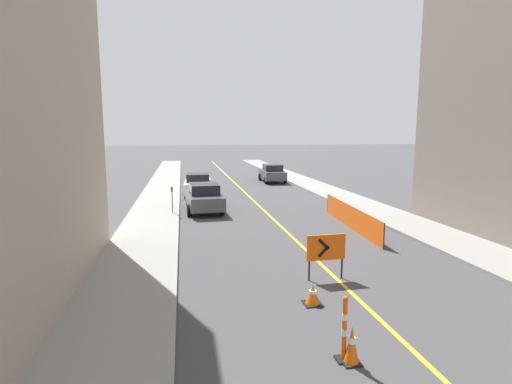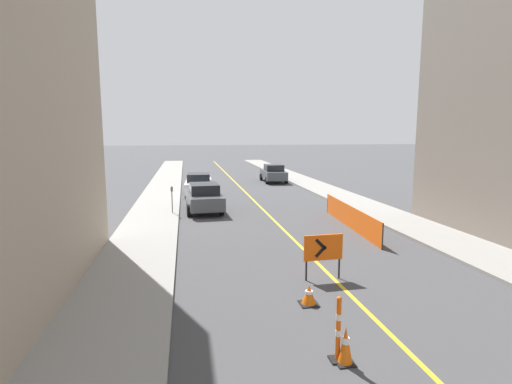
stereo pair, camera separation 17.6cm
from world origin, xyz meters
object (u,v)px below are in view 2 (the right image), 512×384
at_px(traffic_cone_fourth, 346,346).
at_px(parked_car_curb_far, 273,173).
at_px(parked_car_curb_mid, 199,184).
at_px(traffic_cone_fifth, 309,295).
at_px(parking_meter_near_curb, 172,194).
at_px(delineator_post_rear, 338,333).
at_px(arrow_barricade_primary, 323,249).
at_px(parked_car_curb_near, 204,197).

height_order(traffic_cone_fourth, parked_car_curb_far, parked_car_curb_far).
height_order(parked_car_curb_mid, parked_car_curb_far, same).
bearing_deg(traffic_cone_fifth, parking_meter_near_curb, 107.42).
bearing_deg(delineator_post_rear, traffic_cone_fourth, -48.66).
bearing_deg(arrow_barricade_primary, traffic_cone_fifth, -122.58).
xyz_separation_m(traffic_cone_fifth, delineator_post_rear, (-0.23, -2.57, 0.32)).
relative_size(traffic_cone_fifth, parking_meter_near_curb, 0.36).
bearing_deg(parked_car_curb_near, traffic_cone_fifth, -84.24).
bearing_deg(delineator_post_rear, parking_meter_near_curb, 103.68).
relative_size(traffic_cone_fifth, parked_car_curb_mid, 0.12).
bearing_deg(traffic_cone_fourth, parked_car_curb_far, 80.27).
bearing_deg(traffic_cone_fourth, traffic_cone_fifth, 87.37).
relative_size(parked_car_curb_far, parking_meter_near_curb, 3.03).
xyz_separation_m(delineator_post_rear, parked_car_curb_far, (4.93, 28.03, 0.23)).
bearing_deg(parked_car_curb_mid, parked_car_curb_near, -85.94).
relative_size(traffic_cone_fifth, delineator_post_rear, 0.39).
xyz_separation_m(traffic_cone_fifth, parking_meter_near_curb, (-3.81, 12.13, 0.88)).
xyz_separation_m(traffic_cone_fourth, parked_car_curb_far, (4.83, 28.15, 0.43)).
distance_m(delineator_post_rear, parked_car_curb_near, 15.58).
bearing_deg(traffic_cone_fifth, traffic_cone_fourth, -92.63).
height_order(arrow_barricade_primary, parked_car_curb_mid, parked_car_curb_mid).
bearing_deg(arrow_barricade_primary, parking_meter_near_curb, 111.88).
bearing_deg(parked_car_curb_near, delineator_post_rear, -86.57).
bearing_deg(parked_car_curb_mid, arrow_barricade_primary, -76.63).
height_order(traffic_cone_fourth, parked_car_curb_mid, parked_car_curb_mid).
bearing_deg(parked_car_curb_near, parked_car_curb_mid, 87.70).
xyz_separation_m(arrow_barricade_primary, parked_car_curb_mid, (-3.12, 17.06, -0.15)).
xyz_separation_m(traffic_cone_fourth, traffic_cone_fifth, (0.12, 2.69, -0.11)).
height_order(delineator_post_rear, parked_car_curb_near, parked_car_curb_near).
distance_m(traffic_cone_fourth, traffic_cone_fifth, 2.69).
xyz_separation_m(traffic_cone_fourth, parked_car_curb_mid, (-2.05, 21.37, 0.43)).
distance_m(delineator_post_rear, arrow_barricade_primary, 4.37).
height_order(arrow_barricade_primary, parking_meter_near_curb, parking_meter_near_curb).
bearing_deg(parked_car_curb_near, arrow_barricade_primary, -78.39).
bearing_deg(delineator_post_rear, parked_car_curb_near, 96.79).
distance_m(arrow_barricade_primary, parking_meter_near_curb, 11.53).
distance_m(delineator_post_rear, parked_car_curb_far, 28.47).
relative_size(arrow_barricade_primary, parked_car_curb_mid, 0.32).
xyz_separation_m(traffic_cone_fourth, parking_meter_near_curb, (-3.68, 14.82, 0.77)).
distance_m(parked_car_curb_near, parked_car_curb_far, 14.28).
xyz_separation_m(delineator_post_rear, parking_meter_near_curb, (-3.58, 14.70, 0.56)).
height_order(parked_car_curb_far, parking_meter_near_curb, parked_car_curb_far).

